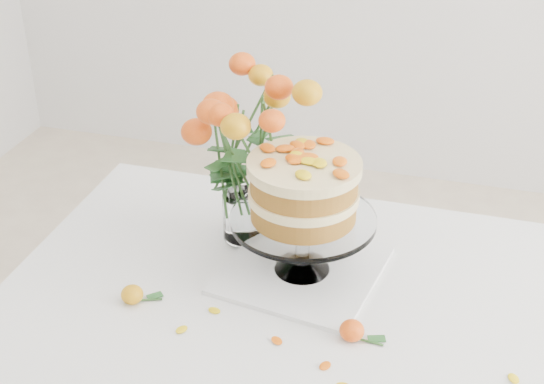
% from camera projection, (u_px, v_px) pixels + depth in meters
% --- Properties ---
extents(table, '(1.43, 0.93, 0.76)m').
position_uv_depth(table, '(349.00, 352.00, 1.49)').
color(table, '#A37F5F').
rests_on(table, ground).
extents(napkin, '(0.35, 0.35, 0.01)m').
position_uv_depth(napkin, '(302.00, 271.00, 1.58)').
color(napkin, silver).
rests_on(napkin, table).
extents(cake_stand, '(0.29, 0.29, 0.26)m').
position_uv_depth(cake_stand, '(304.00, 195.00, 1.48)').
color(cake_stand, white).
rests_on(cake_stand, napkin).
extents(rose_vase, '(0.39, 0.39, 0.46)m').
position_uv_depth(rose_vase, '(242.00, 130.00, 1.55)').
color(rose_vase, white).
rests_on(rose_vase, table).
extents(loose_rose_near, '(0.08, 0.04, 0.04)m').
position_uv_depth(loose_rose_near, '(132.00, 295.00, 1.48)').
color(loose_rose_near, orange).
rests_on(loose_rose_near, table).
extents(loose_rose_far, '(0.08, 0.05, 0.04)m').
position_uv_depth(loose_rose_far, '(352.00, 331.00, 1.39)').
color(loose_rose_far, '#D9430A').
rests_on(loose_rose_far, table).
extents(stray_petal_a, '(0.03, 0.02, 0.00)m').
position_uv_depth(stray_petal_a, '(277.00, 341.00, 1.39)').
color(stray_petal_a, yellow).
rests_on(stray_petal_a, table).
extents(stray_petal_b, '(0.03, 0.02, 0.00)m').
position_uv_depth(stray_petal_b, '(325.00, 366.00, 1.33)').
color(stray_petal_b, yellow).
rests_on(stray_petal_b, table).
extents(stray_petal_d, '(0.03, 0.02, 0.00)m').
position_uv_depth(stray_petal_d, '(214.00, 311.00, 1.47)').
color(stray_petal_d, yellow).
rests_on(stray_petal_d, table).
extents(stray_petal_e, '(0.03, 0.02, 0.00)m').
position_uv_depth(stray_petal_e, '(182.00, 330.00, 1.42)').
color(stray_petal_e, yellow).
rests_on(stray_petal_e, table).
extents(stray_petal_f, '(0.03, 0.02, 0.00)m').
position_uv_depth(stray_petal_f, '(513.00, 379.00, 1.31)').
color(stray_petal_f, yellow).
rests_on(stray_petal_f, table).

